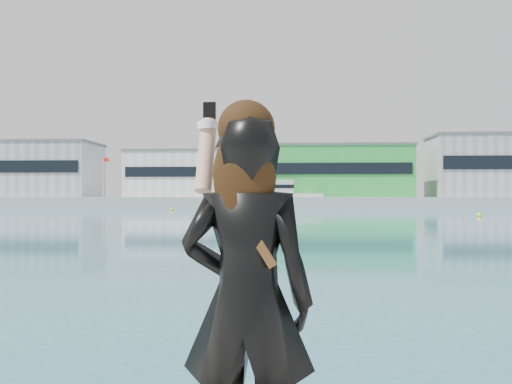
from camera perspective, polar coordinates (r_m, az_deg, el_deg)
far_quay at (r=133.55m, az=3.52°, el=-0.88°), size 320.00×40.00×2.00m
warehouse_grey_left at (r=142.63m, az=-19.17°, el=1.89°), size 26.52×16.36×11.50m
warehouse_white at (r=133.42m, az=-5.97°, el=1.59°), size 24.48×15.35×9.50m
warehouse_green at (r=131.87m, az=7.00°, el=1.84°), size 30.60×16.36×10.50m
warehouse_grey_right at (r=137.64m, az=20.43°, el=2.18°), size 25.50×15.35×12.50m
flagpole_left at (r=130.23m, az=-13.41°, el=1.55°), size 1.28×0.16×8.00m
flagpole_right at (r=126.58m, az=13.58°, el=1.61°), size 1.28×0.16×8.00m
motor_yacht at (r=118.15m, az=0.65°, el=-0.14°), size 21.09×11.68×9.49m
buoy_near at (r=72.57m, az=19.22°, el=-2.07°), size 0.50×0.50×0.50m
buoy_extra at (r=98.70m, az=-7.52°, el=-1.64°), size 0.50×0.50×0.50m
woman at (r=3.04m, az=-0.84°, el=-8.74°), size 0.67×0.47×1.85m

